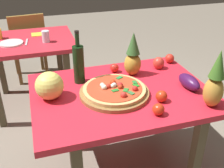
{
  "coord_description": "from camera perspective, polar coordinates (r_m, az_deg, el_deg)",
  "views": [
    {
      "loc": [
        -0.51,
        -1.46,
        1.62
      ],
      "look_at": [
        -0.06,
        0.02,
        0.78
      ],
      "focal_mm": 43.39,
      "sensor_mm": 36.0,
      "label": 1
    }
  ],
  "objects": [
    {
      "name": "pizza_board",
      "position": [
        1.74,
        0.49,
        -1.84
      ],
      "size": [
        0.45,
        0.45,
        0.02
      ],
      "primitive_type": "cylinder",
      "color": "olive",
      "rests_on": "display_table"
    },
    {
      "name": "dinner_plate",
      "position": [
        2.75,
        -20.46,
        8.05
      ],
      "size": [
        0.22,
        0.22,
        0.02
      ],
      "primitive_type": "cylinder",
      "color": "white",
      "rests_on": "background_table"
    },
    {
      "name": "bell_pepper",
      "position": [
        2.1,
        9.78,
        4.37
      ],
      "size": [
        0.09,
        0.09,
        0.1
      ],
      "primitive_type": "ellipsoid",
      "color": "red",
      "rests_on": "display_table"
    },
    {
      "name": "eggplant",
      "position": [
        1.87,
        15.93,
        0.44
      ],
      "size": [
        0.11,
        0.21,
        0.09
      ],
      "primitive_type": "ellipsoid",
      "rotation": [
        0.0,
        0.0,
        1.66
      ],
      "color": "#3D1343",
      "rests_on": "display_table"
    },
    {
      "name": "display_table",
      "position": [
        1.83,
        1.91,
        -3.97
      ],
      "size": [
        1.16,
        0.86,
        0.73
      ],
      "color": "brown",
      "rests_on": "ground_plane"
    },
    {
      "name": "tomato_at_corner",
      "position": [
        2.22,
        12.04,
        5.29
      ],
      "size": [
        0.07,
        0.07,
        0.07
      ],
      "primitive_type": "sphere",
      "color": "red",
      "rests_on": "display_table"
    },
    {
      "name": "tomato_near_board",
      "position": [
        2.02,
        0.5,
        3.4
      ],
      "size": [
        0.07,
        0.07,
        0.07
      ],
      "primitive_type": "sphere",
      "color": "red",
      "rests_on": "display_table"
    },
    {
      "name": "knife_utensil",
      "position": [
        2.75,
        -17.54,
        8.4
      ],
      "size": [
        0.03,
        0.18,
        0.01
      ],
      "primitive_type": "cube",
      "rotation": [
        0.0,
        0.0,
        -0.09
      ],
      "color": "silver",
      "rests_on": "background_table"
    },
    {
      "name": "pineapple_right",
      "position": [
        1.66,
        20.89,
        0.35
      ],
      "size": [
        0.11,
        0.11,
        0.36
      ],
      "color": "#B88834",
      "rests_on": "display_table"
    },
    {
      "name": "pineapple_left",
      "position": [
        1.94,
        4.42,
        5.84
      ],
      "size": [
        0.12,
        0.12,
        0.32
      ],
      "color": "gold",
      "rests_on": "display_table"
    },
    {
      "name": "drinking_glass_water",
      "position": [
        2.7,
        -13.8,
        9.71
      ],
      "size": [
        0.07,
        0.07,
        0.11
      ],
      "primitive_type": "cylinder",
      "color": "silver",
      "rests_on": "background_table"
    },
    {
      "name": "wine_bottle",
      "position": [
        1.84,
        -7.04,
        4.32
      ],
      "size": [
        0.08,
        0.08,
        0.37
      ],
      "color": "black",
      "rests_on": "display_table"
    },
    {
      "name": "tomato_by_bottle",
      "position": [
        1.56,
        9.74,
        -5.29
      ],
      "size": [
        0.07,
        0.07,
        0.07
      ],
      "primitive_type": "sphere",
      "color": "red",
      "rests_on": "display_table"
    },
    {
      "name": "pizza",
      "position": [
        1.72,
        0.55,
        -1.07
      ],
      "size": [
        0.4,
        0.4,
        0.06
      ],
      "color": "tan",
      "rests_on": "pizza_board"
    },
    {
      "name": "napkin_folded",
      "position": [
        2.95,
        -15.25,
        10.08
      ],
      "size": [
        0.14,
        0.12,
        0.01
      ],
      "primitive_type": "cube",
      "rotation": [
        0.0,
        0.0,
        -0.02
      ],
      "color": "yellow",
      "rests_on": "background_table"
    },
    {
      "name": "tomato_beside_pepper",
      "position": [
        1.68,
        10.39,
        -2.55
      ],
      "size": [
        0.07,
        0.07,
        0.07
      ],
      "primitive_type": "sphere",
      "color": "red",
      "rests_on": "display_table"
    },
    {
      "name": "melon",
      "position": [
        1.7,
        -13.05,
        -0.35
      ],
      "size": [
        0.18,
        0.18,
        0.18
      ],
      "primitive_type": "sphere",
      "color": "#E3D564",
      "rests_on": "display_table"
    },
    {
      "name": "background_table",
      "position": [
        2.86,
        -17.2,
        6.66
      ],
      "size": [
        0.91,
        0.76,
        0.73
      ],
      "color": "brown",
      "rests_on": "ground_plane"
    },
    {
      "name": "dining_chair",
      "position": [
        3.47,
        -17.2,
        8.2
      ],
      "size": [
        0.44,
        0.44,
        0.85
      ],
      "rotation": [
        0.0,
        0.0,
        3.25
      ],
      "color": "olive",
      "rests_on": "ground_plane"
    }
  ]
}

